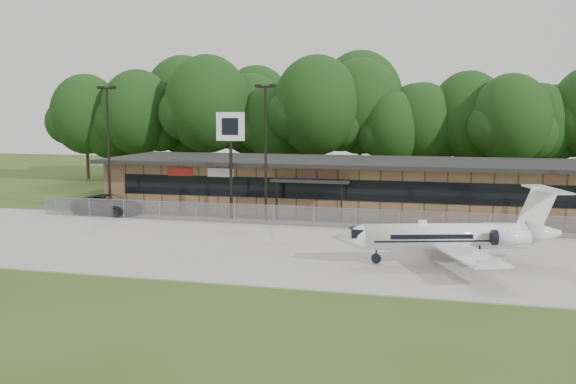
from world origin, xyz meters
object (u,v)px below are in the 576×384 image
(business_jet, at_px, (453,237))
(terminal, at_px, (348,184))
(suv, at_px, (108,205))
(pole_sign, at_px, (231,138))

(business_jet, bearing_deg, terminal, 98.80)
(suv, height_order, pole_sign, pole_sign)
(business_jet, relative_size, suv, 2.12)
(terminal, relative_size, pole_sign, 4.99)
(business_jet, xyz_separation_m, pole_sign, (-16.51, 10.81, 4.77))
(terminal, relative_size, suv, 6.95)
(suv, bearing_deg, business_jet, -103.65)
(business_jet, distance_m, suv, 28.89)
(pole_sign, bearing_deg, terminal, 37.22)
(terminal, distance_m, suv, 19.73)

